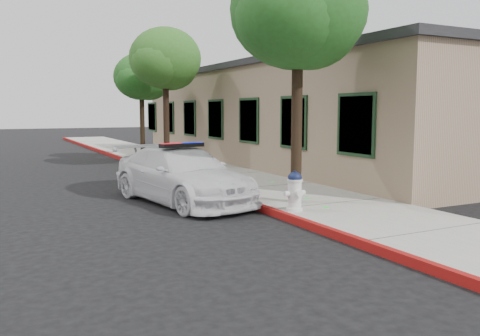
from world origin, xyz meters
name	(u,v)px	position (x,y,z in m)	size (l,w,h in m)	color
ground	(271,216)	(0.00, 0.00, 0.00)	(120.00, 120.00, 0.00)	black
sidewalk	(266,189)	(1.60, 3.00, 0.07)	(3.20, 60.00, 0.15)	gray
red_curb	(217,193)	(0.06, 3.00, 0.08)	(0.14, 60.00, 0.16)	maroon
clapboard_building	(298,115)	(6.69, 9.00, 2.13)	(7.30, 20.89, 4.24)	#9F8168
police_car	(182,175)	(-1.15, 2.46, 0.70)	(2.80, 5.09, 1.52)	silver
fire_hydrant	(295,191)	(0.39, -0.35, 0.59)	(0.50, 0.43, 0.87)	silver
street_tree_near	(299,16)	(0.99, 0.49, 4.46)	(3.32, 3.16, 5.78)	black
street_tree_mid	(165,61)	(0.96, 9.94, 4.26)	(2.87, 2.93, 5.45)	black
street_tree_far	(142,79)	(1.04, 13.48, 3.76)	(2.65, 2.57, 4.81)	black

